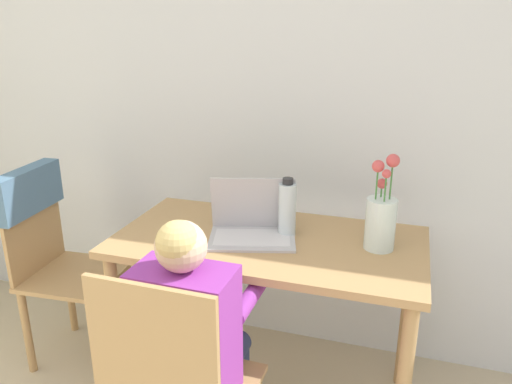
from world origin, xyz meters
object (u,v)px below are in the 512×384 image
Objects in this scene: flower_vase at (381,218)px; water_bottle at (287,209)px; chair_spare at (47,235)px; laptop at (252,224)px; person_seated at (194,331)px.

flower_vase reaches higher than water_bottle.
flower_vase is (1.47, 0.04, 0.25)m from chair_spare.
flower_vase reaches higher than laptop.
chair_spare is 2.57× the size of flower_vase.
laptop is at bearing -92.94° from person_seated.
water_bottle is at bearing -105.28° from person_seated.
person_seated reaches higher than water_bottle.
laptop is 0.49m from flower_vase.
chair_spare is at bearing 164.40° from laptop.
laptop is at bearing -93.79° from chair_spare.
flower_vase is 0.36m from water_bottle.
water_bottle reaches higher than chair_spare.
person_seated is 4.35× the size of water_bottle.
person_seated is (0.95, -0.49, 0.01)m from chair_spare.
person_seated is at bearing -134.13° from flower_vase.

